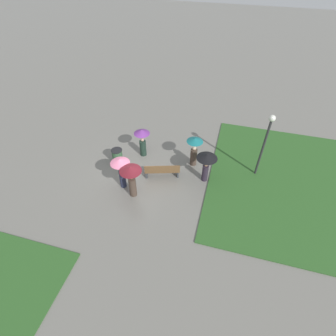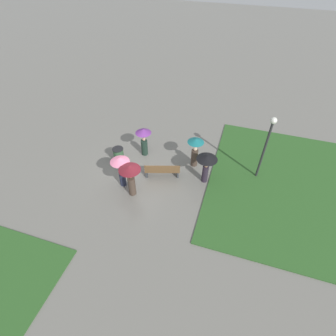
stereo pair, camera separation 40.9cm
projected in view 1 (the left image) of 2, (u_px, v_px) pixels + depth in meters
name	position (u px, v px, depth m)	size (l,w,h in m)	color
ground_plane	(134.00, 178.00, 14.39)	(90.00, 90.00, 0.00)	slate
lawn_patch_near	(281.00, 182.00, 14.10)	(7.54, 9.71, 0.06)	#2D5B26
park_bench	(162.00, 171.00, 14.12)	(1.93, 0.97, 0.90)	brown
lamp_post	(266.00, 138.00, 12.93)	(0.32, 0.32, 3.76)	#2D2D30
trash_bin	(118.00, 156.00, 14.99)	(0.63, 0.63, 0.93)	#335638
crowd_person_black	(207.00, 161.00, 13.36)	(1.08, 1.08, 1.78)	#2D2333
crowd_person_purple	(142.00, 139.00, 15.03)	(0.91, 0.91, 1.80)	#1E3328
crowd_person_maroon	(131.00, 175.00, 12.56)	(1.08, 1.08, 1.93)	#47382D
crowd_person_teal	(194.00, 148.00, 14.42)	(0.90, 0.90, 1.84)	#47382D
crowd_person_pink	(121.00, 167.00, 13.01)	(0.97, 0.97, 1.87)	#282D47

